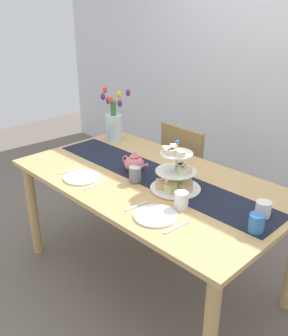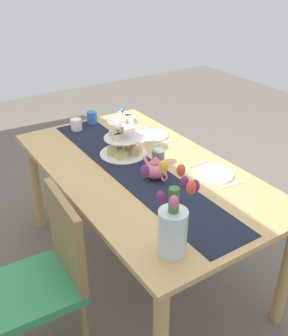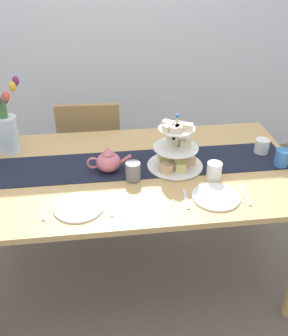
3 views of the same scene
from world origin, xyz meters
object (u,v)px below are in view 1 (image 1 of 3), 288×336
object	(u,v)px
mug_grey	(135,174)
knife_left	(96,185)
chair_left	(190,172)
fork_right	(137,206)
dining_table	(150,192)
mug_orange	(256,223)
mug_white_text	(181,200)
dinner_plate_right	(156,216)
dinner_plate_left	(82,177)
fork_left	(69,171)
cream_jug	(263,209)
tiered_cake_stand	(176,174)
teapot	(134,163)
knife_right	(177,227)
tulip_vase	(114,123)

from	to	relation	value
mug_grey	knife_left	bearing A→B (deg)	-121.74
chair_left	fork_right	xyz separation A→B (m)	(0.45, -1.03, 0.27)
dining_table	mug_orange	xyz separation A→B (m)	(0.78, -0.06, 0.15)
mug_orange	mug_white_text	bearing A→B (deg)	-168.00
dining_table	dinner_plate_right	xyz separation A→B (m)	(0.35, -0.31, 0.10)
dinner_plate_left	fork_left	world-z (taller)	dinner_plate_left
cream_jug	mug_grey	bearing A→B (deg)	-165.94
mug_grey	dining_table	bearing A→B (deg)	74.90
tiered_cake_stand	fork_left	world-z (taller)	tiered_cake_stand
dinner_plate_right	mug_orange	size ratio (longest dim) A/B	2.42
teapot	dinner_plate_right	size ratio (longest dim) A/B	1.04
cream_jug	fork_right	world-z (taller)	cream_jug
knife_right	mug_orange	distance (m)	0.38
dining_table	mug_orange	size ratio (longest dim) A/B	18.54
tulip_vase	dinner_plate_left	xyz separation A→B (m)	(0.40, -0.61, -0.14)
chair_left	mug_white_text	world-z (taller)	chair_left
cream_jug	dinner_plate_left	xyz separation A→B (m)	(-1.03, -0.40, -0.04)
fork_right	mug_orange	size ratio (longest dim) A/B	1.58
cream_jug	knife_right	distance (m)	0.46
dining_table	teapot	distance (m)	0.22
dining_table	dinner_plate_left	world-z (taller)	dinner_plate_left
mug_grey	cream_jug	bearing A→B (deg)	14.06
tiered_cake_stand	dinner_plate_left	bearing A→B (deg)	-148.94
dining_table	mug_white_text	bearing A→B (deg)	-21.26
chair_left	tiered_cake_stand	world-z (taller)	tiered_cake_stand
tiered_cake_stand	dining_table	bearing A→B (deg)	179.87
teapot	knife_right	size ratio (longest dim) A/B	1.40
chair_left	fork_left	bearing A→B (deg)	-100.72
tulip_vase	dinner_plate_right	size ratio (longest dim) A/B	1.82
fork_right	mug_white_text	xyz separation A→B (m)	(0.18, 0.16, 0.04)
dinner_plate_right	fork_left	bearing A→B (deg)	180.00
teapot	cream_jug	bearing A→B (deg)	5.67
dinner_plate_left	fork_left	bearing A→B (deg)	180.00
tulip_vase	fork_right	bearing A→B (deg)	-33.74
knife_right	fork_right	bearing A→B (deg)	180.00
dinner_plate_left	mug_white_text	size ratio (longest dim) A/B	2.42
dinner_plate_right	knife_right	bearing A→B (deg)	0.00
knife_left	mug_white_text	xyz separation A→B (m)	(0.54, 0.16, 0.04)
tiered_cake_stand	dinner_plate_left	size ratio (longest dim) A/B	1.32
chair_left	dinner_plate_right	xyz separation A→B (m)	(0.60, -1.03, 0.27)
tiered_cake_stand	chair_left	bearing A→B (deg)	122.73
knife_left	mug_white_text	distance (m)	0.56
tulip_vase	fork_right	size ratio (longest dim) A/B	2.79
mug_white_text	tulip_vase	bearing A→B (deg)	157.69
teapot	dinner_plate_left	world-z (taller)	teapot
teapot	mug_grey	distance (m)	0.16
dinner_plate_left	dinner_plate_right	world-z (taller)	same
chair_left	teapot	bearing A→B (deg)	-81.89
dining_table	teapot	size ratio (longest dim) A/B	7.39
chair_left	tiered_cake_stand	distance (m)	0.93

